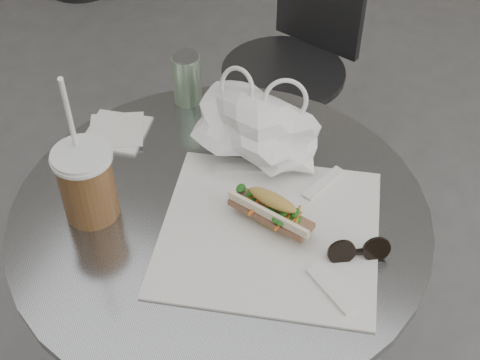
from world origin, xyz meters
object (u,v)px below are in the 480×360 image
at_px(cafe_table, 223,301).
at_px(drink_can, 187,79).
at_px(chair_far, 289,99).
at_px(iced_coffee, 87,182).
at_px(sunglasses, 358,251).
at_px(banh_mi, 271,211).

height_order(cafe_table, drink_can, drink_can).
distance_m(chair_far, iced_coffee, 1.10).
xyz_separation_m(sunglasses, drink_can, (-0.45, 0.28, 0.04)).
relative_size(chair_far, iced_coffee, 2.33).
distance_m(cafe_table, banh_mi, 0.32).
distance_m(cafe_table, chair_far, 0.92).
relative_size(iced_coffee, sunglasses, 2.99).
bearing_deg(cafe_table, chair_far, 100.23).
xyz_separation_m(banh_mi, iced_coffee, (-0.31, -0.09, 0.04)).
bearing_deg(sunglasses, cafe_table, 148.79).
bearing_deg(banh_mi, chair_far, 119.67).
bearing_deg(drink_can, chair_far, 86.85).
xyz_separation_m(chair_far, drink_can, (-0.03, -0.62, 0.48)).
bearing_deg(drink_can, cafe_table, -54.54).
xyz_separation_m(chair_far, banh_mi, (0.26, -0.88, 0.45)).
relative_size(cafe_table, iced_coffee, 2.49).
relative_size(chair_far, drink_can, 6.29).
height_order(chair_far, iced_coffee, iced_coffee).
bearing_deg(drink_can, banh_mi, -42.64).
bearing_deg(chair_far, sunglasses, 130.61).
relative_size(cafe_table, sunglasses, 7.44).
height_order(iced_coffee, drink_can, iced_coffee).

